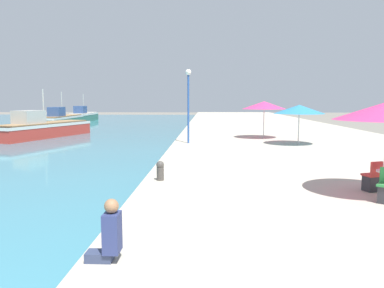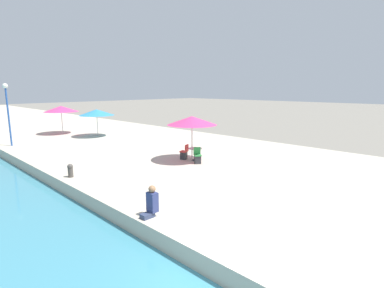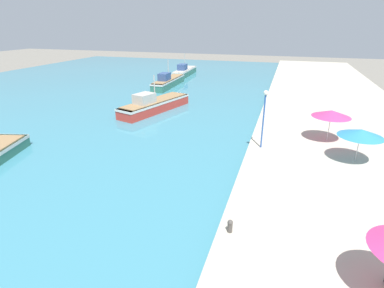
{
  "view_description": "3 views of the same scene",
  "coord_description": "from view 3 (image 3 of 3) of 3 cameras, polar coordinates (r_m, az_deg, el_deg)",
  "views": [
    {
      "loc": [
        2.15,
        -2.82,
        3.3
      ],
      "look_at": [
        1.5,
        13.08,
        1.43
      ],
      "focal_mm": 35.0,
      "sensor_mm": 36.0,
      "label": 1
    },
    {
      "loc": [
        -5.23,
        -4.48,
        4.86
      ],
      "look_at": [
        7.06,
        7.57,
        1.63
      ],
      "focal_mm": 28.0,
      "sensor_mm": 36.0,
      "label": 2
    },
    {
      "loc": [
        2.37,
        -2.14,
        9.81
      ],
      "look_at": [
        -4.0,
        18.0,
        1.23
      ],
      "focal_mm": 28.0,
      "sensor_mm": 36.0,
      "label": 3
    }
  ],
  "objects": [
    {
      "name": "water_basin",
      "position": [
        50.5,
        -20.15,
        9.59
      ],
      "size": [
        56.0,
        90.0,
        0.04
      ],
      "color": "teal",
      "rests_on": "ground_plane"
    },
    {
      "name": "fishing_boat_far",
      "position": [
        50.19,
        -4.56,
        11.79
      ],
      "size": [
        2.23,
        10.53,
        4.3
      ],
      "rotation": [
        0.0,
        0.0,
        0.02
      ],
      "color": "#33705B",
      "rests_on": "water_basin"
    },
    {
      "name": "quay_promenade",
      "position": [
        40.67,
        25.14,
        6.5
      ],
      "size": [
        16.0,
        90.0,
        0.63
      ],
      "color": "#BCB29E",
      "rests_on": "ground_plane"
    },
    {
      "name": "fishing_boat_mid",
      "position": [
        35.88,
        -7.21,
        7.51
      ],
      "size": [
        5.31,
        10.68,
        4.24
      ],
      "rotation": [
        0.0,
        0.0,
        -0.29
      ],
      "color": "red",
      "rests_on": "water_basin"
    },
    {
      "name": "fishing_boat_distant",
      "position": [
        61.19,
        -1.41,
        13.69
      ],
      "size": [
        2.62,
        10.27,
        4.23
      ],
      "rotation": [
        0.0,
        0.0,
        0.05
      ],
      "color": "#33705B",
      "rests_on": "water_basin"
    },
    {
      "name": "cafe_umbrella_striped",
      "position": [
        26.97,
        25.04,
        5.28
      ],
      "size": [
        3.07,
        3.07,
        2.59
      ],
      "color": "#B7B7B7",
      "rests_on": "quay_promenade"
    },
    {
      "name": "mooring_bollard",
      "position": [
        14.65,
        7.26,
        -15.16
      ],
      "size": [
        0.26,
        0.26,
        0.65
      ],
      "color": "#4C4742",
      "rests_on": "quay_promenade"
    },
    {
      "name": "lamppost",
      "position": [
        23.4,
        13.6,
        6.4
      ],
      "size": [
        0.36,
        0.36,
        4.56
      ],
      "color": "#28519E",
      "rests_on": "quay_promenade"
    },
    {
      "name": "cafe_umbrella_white",
      "position": [
        23.69,
        29.51,
        1.84
      ],
      "size": [
        3.02,
        3.02,
        2.4
      ],
      "color": "#B7B7B7",
      "rests_on": "quay_promenade"
    }
  ]
}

